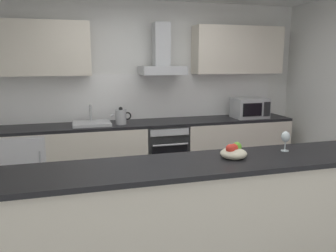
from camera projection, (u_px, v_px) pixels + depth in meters
The scene contains 14 objects.
ground at pixel (183, 236), 3.53m from camera, with size 5.91×4.84×0.02m, color slate.
wall_back at pixel (142, 91), 5.15m from camera, with size 5.91×0.12×2.60m, color white.
backsplash_tile at pixel (143, 97), 5.09m from camera, with size 4.17×0.02×0.66m, color white.
counter_back at pixel (148, 153), 4.95m from camera, with size 4.32×0.60×0.90m.
counter_island at pixel (200, 218), 2.81m from camera, with size 3.24×0.64×0.97m.
upper_cabinets at pixel (145, 49), 4.82m from camera, with size 4.26×0.32×0.70m.
oven at pixel (164, 151), 4.99m from camera, with size 0.60×0.62×0.80m.
refrigerator at pixel (25, 164), 4.48m from camera, with size 0.58×0.60×0.85m.
microwave at pixel (250, 108), 5.21m from camera, with size 0.50×0.38×0.30m.
sink at pixel (92, 123), 4.64m from camera, with size 0.50×0.40×0.26m.
kettle at pixel (121, 117), 4.69m from camera, with size 0.29×0.15×0.24m.
range_hood at pixel (162, 58), 4.86m from camera, with size 0.62×0.45×0.72m.
wine_glass at pixel (286, 137), 3.02m from camera, with size 0.08×0.08×0.18m.
fruit_bowl at pixel (234, 152), 2.83m from camera, with size 0.22×0.22×0.13m.
Camera 1 is at (-1.03, -3.09, 1.76)m, focal length 36.78 mm.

